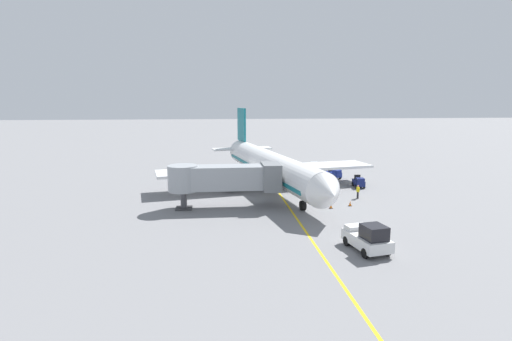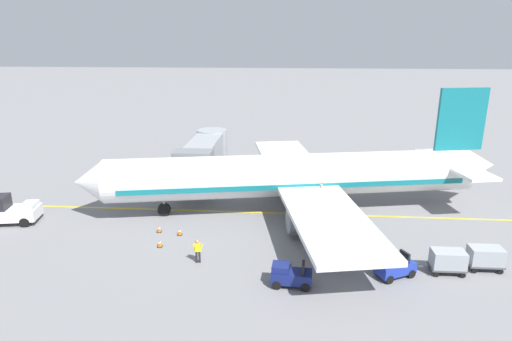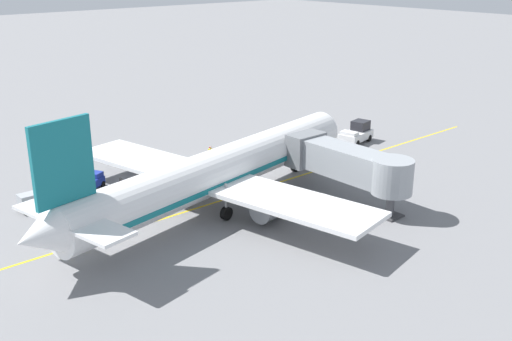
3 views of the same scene
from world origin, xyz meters
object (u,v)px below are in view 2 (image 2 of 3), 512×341
(pushback_tractor, at_px, (8,211))
(baggage_tug_trailing, at_px, (394,267))
(baggage_tug_lead, at_px, (355,241))
(baggage_tug_spare, at_px, (290,275))
(ground_crew_wing_walker, at_px, (198,250))
(safety_cone_nose_left, at_px, (160,243))
(safety_cone_wing_tip, at_px, (180,232))
(baggage_cart_front, at_px, (448,260))
(safety_cone_nose_right, at_px, (159,229))
(baggage_cart_second_in_train, at_px, (485,256))
(parked_airliner, at_px, (296,176))
(jet_bridge, at_px, (204,153))

(pushback_tractor, height_order, baggage_tug_trailing, pushback_tractor)
(baggage_tug_lead, bearing_deg, baggage_tug_spare, 137.28)
(ground_crew_wing_walker, relative_size, safety_cone_nose_left, 2.86)
(safety_cone_wing_tip, bearing_deg, baggage_cart_front, -102.68)
(baggage_tug_lead, distance_m, safety_cone_nose_left, 14.25)
(pushback_tractor, xyz_separation_m, safety_cone_nose_right, (-0.76, -12.90, -0.81))
(baggage_tug_spare, distance_m, baggage_cart_second_in_train, 13.15)
(parked_airliner, height_order, safety_cone_nose_right, parked_airliner)
(parked_airliner, xyz_separation_m, safety_cone_wing_tip, (-5.93, 8.98, -2.90))
(pushback_tractor, relative_size, safety_cone_nose_left, 8.03)
(baggage_tug_lead, distance_m, safety_cone_wing_tip, 13.36)
(safety_cone_nose_right, bearing_deg, safety_cone_nose_left, -162.25)
(baggage_tug_lead, distance_m, baggage_cart_second_in_train, 8.41)
(jet_bridge, bearing_deg, baggage_cart_front, -130.59)
(baggage_tug_lead, relative_size, safety_cone_nose_right, 4.47)
(jet_bridge, distance_m, baggage_tug_trailing, 23.32)
(baggage_tug_lead, height_order, baggage_tug_trailing, same)
(pushback_tractor, relative_size, baggage_tug_lead, 1.79)
(ground_crew_wing_walker, bearing_deg, safety_cone_nose_left, 57.87)
(pushback_tractor, xyz_separation_m, baggage_tug_trailing, (-6.17, -29.90, -0.39))
(baggage_cart_front, distance_m, safety_cone_wing_tip, 19.28)
(jet_bridge, relative_size, ground_crew_wing_walker, 7.38)
(jet_bridge, distance_m, baggage_tug_spare, 20.91)
(safety_cone_nose_right, bearing_deg, pushback_tractor, 86.61)
(safety_cone_nose_left, bearing_deg, baggage_tug_lead, -87.66)
(baggage_tug_trailing, xyz_separation_m, ground_crew_wing_walker, (0.84, 12.90, 0.24))
(baggage_cart_second_in_train, xyz_separation_m, safety_cone_nose_right, (3.97, 23.18, -0.66))
(jet_bridge, distance_m, pushback_tractor, 18.22)
(baggage_tug_lead, bearing_deg, pushback_tractor, 84.54)
(baggage_tug_trailing, relative_size, baggage_cart_second_in_train, 0.95)
(safety_cone_wing_tip, bearing_deg, ground_crew_wing_walker, -150.64)
(parked_airliner, distance_m, baggage_cart_second_in_train, 15.81)
(baggage_cart_front, bearing_deg, safety_cone_nose_left, 83.81)
(parked_airliner, xyz_separation_m, baggage_cart_front, (-10.16, -9.82, -2.24))
(safety_cone_nose_left, distance_m, safety_cone_nose_right, 2.61)
(baggage_tug_trailing, bearing_deg, jet_bridge, 42.20)
(baggage_tug_spare, relative_size, safety_cone_wing_tip, 4.36)
(baggage_tug_trailing, bearing_deg, ground_crew_wing_walker, 86.27)
(baggage_cart_front, relative_size, baggage_cart_second_in_train, 1.00)
(baggage_tug_lead, xyz_separation_m, safety_cone_nose_right, (1.91, 15.03, -0.42))
(ground_crew_wing_walker, relative_size, safety_cone_wing_tip, 2.86)
(baggage_tug_lead, bearing_deg, jet_bridge, 44.86)
(jet_bridge, xyz_separation_m, pushback_tractor, (-10.99, 14.34, -2.35))
(baggage_tug_spare, bearing_deg, parked_airliner, -1.68)
(baggage_cart_front, bearing_deg, jet_bridge, 49.41)
(baggage_tug_trailing, height_order, baggage_cart_front, baggage_tug_trailing)
(baggage_tug_trailing, height_order, baggage_cart_second_in_train, baggage_tug_trailing)
(parked_airliner, distance_m, ground_crew_wing_walker, 12.28)
(parked_airliner, relative_size, safety_cone_nose_right, 62.99)
(baggage_cart_second_in_train, relative_size, safety_cone_nose_left, 4.92)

